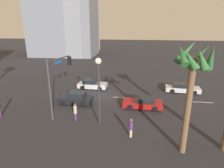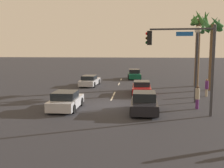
# 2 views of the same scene
# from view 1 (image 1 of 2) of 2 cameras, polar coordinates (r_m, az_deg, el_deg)

# --- Properties ---
(ground_plane) EXTENTS (220.00, 220.00, 0.00)m
(ground_plane) POSITION_cam_1_polar(r_m,az_deg,el_deg) (24.69, -3.88, -3.79)
(ground_plane) COLOR #28282D
(lane_stripe_1) EXTENTS (2.38, 0.14, 0.01)m
(lane_stripe_1) POSITION_cam_1_polar(r_m,az_deg,el_deg) (25.30, 26.21, -5.08)
(lane_stripe_1) COLOR silver
(lane_stripe_1) RESTS_ON ground_plane
(lane_stripe_2) EXTENTS (2.19, 0.14, 0.01)m
(lane_stripe_2) POSITION_cam_1_polar(r_m,az_deg,el_deg) (24.11, 8.92, -4.48)
(lane_stripe_2) COLOR silver
(lane_stripe_2) RESTS_ON ground_plane
(lane_stripe_3) EXTENTS (2.10, 0.14, 0.01)m
(lane_stripe_3) POSITION_cam_1_polar(r_m,az_deg,el_deg) (24.24, 2.75, -4.17)
(lane_stripe_3) COLOR silver
(lane_stripe_3) RESTS_ON ground_plane
(car_1) EXTENTS (4.07, 1.98, 1.44)m
(car_1) POSITION_cam_1_polar(r_m,az_deg,el_deg) (22.63, -11.13, -4.32)
(car_1) COLOR black
(car_1) RESTS_ON ground_plane
(car_2) EXTENTS (4.25, 2.01, 1.37)m
(car_2) POSITION_cam_1_polar(r_m,az_deg,el_deg) (27.70, -6.12, -0.10)
(car_2) COLOR #B7B7BC
(car_2) RESTS_ON ground_plane
(car_3) EXTENTS (4.70, 2.06, 1.26)m
(car_3) POSITION_cam_1_polar(r_m,az_deg,el_deg) (27.77, 20.77, -1.20)
(car_3) COLOR #B7B7BC
(car_3) RESTS_ON ground_plane
(car_4) EXTENTS (4.39, 1.93, 1.26)m
(car_4) POSITION_cam_1_polar(r_m,az_deg,el_deg) (21.37, 9.50, -5.74)
(car_4) COLOR maroon
(car_4) RESTS_ON ground_plane
(traffic_signal) EXTENTS (0.71, 4.53, 6.05)m
(traffic_signal) POSITION_cam_1_polar(r_m,az_deg,el_deg) (19.25, -16.41, 2.21)
(traffic_signal) COLOR #38383D
(traffic_signal) RESTS_ON ground_plane
(streetlamp) EXTENTS (0.56, 0.56, 6.31)m
(streetlamp) POSITION_cam_1_polar(r_m,az_deg,el_deg) (16.34, -4.14, 1.43)
(streetlamp) COLOR #2D2D33
(streetlamp) RESTS_ON ground_plane
(pedestrian_0) EXTENTS (0.41, 0.41, 1.77)m
(pedestrian_0) POSITION_cam_1_polar(r_m,az_deg,el_deg) (18.61, -11.25, -8.26)
(pedestrian_0) COLOR #59266B
(pedestrian_0) RESTS_ON ground_plane
(pedestrian_1) EXTENTS (0.36, 0.36, 1.68)m
(pedestrian_1) POSITION_cam_1_polar(r_m,az_deg,el_deg) (15.78, 5.85, -13.16)
(pedestrian_1) COLOR #B2A58C
(pedestrian_1) RESTS_ON ground_plane
(palm_tree_1) EXTENTS (2.57, 2.60, 8.12)m
(palm_tree_1) POSITION_cam_1_polar(r_m,az_deg,el_deg) (13.12, 23.59, 3.13)
(palm_tree_1) COLOR brown
(palm_tree_1) RESTS_ON ground_plane
(building_1) EXTENTS (19.88, 14.93, 32.17)m
(building_1) POSITION_cam_1_polar(r_m,az_deg,el_deg) (62.80, -14.92, 23.36)
(building_1) COLOR slate
(building_1) RESTS_ON ground_plane
(building_2) EXTENTS (18.13, 12.16, 32.91)m
(building_2) POSITION_cam_1_polar(r_m,az_deg,el_deg) (73.62, -12.35, 22.84)
(building_2) COLOR #B2A38E
(building_2) RESTS_ON ground_plane
(building_3) EXTENTS (12.79, 13.16, 15.78)m
(building_3) POSITION_cam_1_polar(r_m,az_deg,el_deg) (61.60, -13.22, 15.95)
(building_3) COLOR gray
(building_3) RESTS_ON ground_plane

